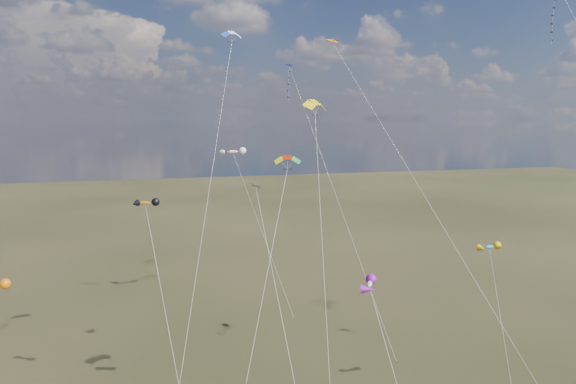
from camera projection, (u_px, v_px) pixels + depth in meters
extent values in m
cube|color=#0B1044|center=(289.00, 65.00, 67.51)|extent=(0.84, 0.82, 0.27)
cylinder|color=silver|center=(337.00, 198.00, 61.06)|extent=(6.35, 20.20, 32.82)
cube|color=#332316|center=(397.00, 362.00, 54.60)|extent=(0.10, 0.10, 0.12)
cube|color=black|center=(256.00, 186.00, 47.48)|extent=(0.77, 0.82, 0.32)
cylinder|color=silver|center=(282.00, 321.00, 40.91)|extent=(0.59, 16.87, 19.63)
cube|color=orange|center=(332.00, 41.00, 48.59)|extent=(1.17, 1.13, 0.37)
cylinder|color=silver|center=(443.00, 227.00, 44.19)|extent=(14.10, 18.11, 33.11)
cylinder|color=silver|center=(325.00, 286.00, 37.78)|extent=(3.66, 15.93, 27.19)
cylinder|color=silver|center=(205.00, 215.00, 45.81)|extent=(8.37, 17.46, 34.59)
cylinder|color=silver|center=(258.00, 315.00, 38.39)|extent=(8.06, 12.47, 22.51)
ellipsoid|color=#CC6C15|center=(145.00, 203.00, 47.93)|extent=(2.47, 1.85, 0.90)
cylinder|color=silver|center=(166.00, 315.00, 44.32)|extent=(2.76, 11.03, 17.99)
ellipsoid|color=silver|center=(370.00, 284.00, 38.18)|extent=(1.92, 2.32, 0.92)
ellipsoid|color=red|center=(233.00, 152.00, 72.37)|extent=(3.28, 1.56, 1.10)
cylinder|color=silver|center=(262.00, 232.00, 69.56)|extent=(5.92, 10.72, 21.18)
cube|color=#332316|center=(294.00, 318.00, 66.75)|extent=(0.10, 0.10, 0.12)
ellipsoid|color=blue|center=(490.00, 247.00, 46.97)|extent=(2.00, 0.99, 0.81)
cylinder|color=silver|center=(504.00, 340.00, 43.72)|extent=(2.39, 8.30, 14.16)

